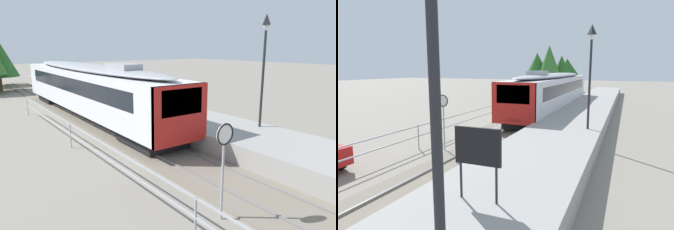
# 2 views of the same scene
# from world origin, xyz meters

# --- Properties ---
(ground_plane) EXTENTS (160.00, 160.00, 0.00)m
(ground_plane) POSITION_xyz_m (-3.00, 22.00, 0.00)
(ground_plane) COLOR gray
(track_rails) EXTENTS (3.20, 60.00, 0.14)m
(track_rails) POSITION_xyz_m (0.00, 22.00, 0.03)
(track_rails) COLOR slate
(track_rails) RESTS_ON ground
(commuter_train) EXTENTS (2.82, 20.14, 3.74)m
(commuter_train) POSITION_xyz_m (0.00, 26.59, 2.15)
(commuter_train) COLOR silver
(commuter_train) RESTS_ON track_rails
(station_platform) EXTENTS (3.90, 60.00, 0.90)m
(station_platform) POSITION_xyz_m (3.25, 22.00, 0.45)
(station_platform) COLOR #999691
(station_platform) RESTS_ON ground
(platform_lamp_mid_platform) EXTENTS (0.34, 0.34, 5.35)m
(platform_lamp_mid_platform) POSITION_xyz_m (4.48, 16.08, 4.62)
(platform_lamp_mid_platform) COLOR #232328
(platform_lamp_mid_platform) RESTS_ON station_platform
(speed_limit_sign) EXTENTS (0.61, 0.10, 2.81)m
(speed_limit_sign) POSITION_xyz_m (-2.00, 12.36, 2.12)
(speed_limit_sign) COLOR #9EA0A5
(speed_limit_sign) RESTS_ON ground
(carpark_fence) EXTENTS (0.06, 36.06, 1.25)m
(carpark_fence) POSITION_xyz_m (-3.30, 12.00, 0.91)
(carpark_fence) COLOR #9EA0A5
(carpark_fence) RESTS_ON ground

